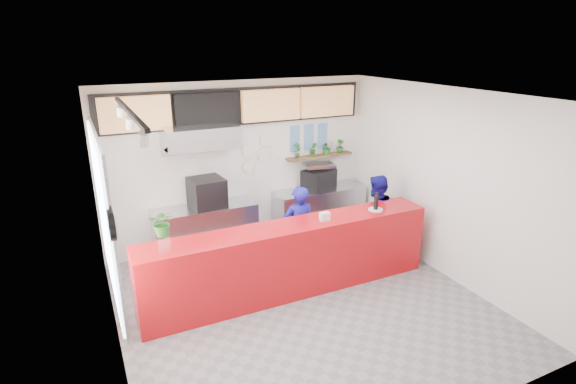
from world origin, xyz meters
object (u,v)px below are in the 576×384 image
object	(u,v)px
panini_oven	(207,193)
espresso_machine	(319,179)
service_counter	(291,259)
staff_right	(375,217)
staff_center	(299,230)
pepper_mill	(376,201)

from	to	relation	value
panini_oven	espresso_machine	xyz separation A→B (m)	(2.22, 0.00, -0.06)
service_counter	panini_oven	size ratio (longest dim) A/B	8.02
espresso_machine	staff_right	world-z (taller)	staff_right
staff_center	pepper_mill	world-z (taller)	staff_center
panini_oven	staff_right	world-z (taller)	staff_right
staff_right	pepper_mill	xyz separation A→B (m)	(-0.38, -0.50, 0.51)
service_counter	panini_oven	bearing A→B (deg)	112.25
service_counter	panini_oven	xyz separation A→B (m)	(-0.74, 1.80, 0.60)
panini_oven	staff_right	distance (m)	2.95
service_counter	staff_center	xyz separation A→B (m)	(0.40, 0.53, 0.19)
panini_oven	staff_center	world-z (taller)	staff_center
service_counter	espresso_machine	xyz separation A→B (m)	(1.48, 1.80, 0.54)
staff_right	service_counter	bearing A→B (deg)	-9.38
staff_center	pepper_mill	size ratio (longest dim) A/B	5.41
panini_oven	espresso_machine	size ratio (longest dim) A/B	0.93
staff_center	staff_right	bearing A→B (deg)	-178.96
panini_oven	pepper_mill	distance (m)	2.88
espresso_machine	pepper_mill	bearing A→B (deg)	-111.14
staff_center	espresso_machine	bearing A→B (deg)	-126.46
staff_center	panini_oven	bearing A→B (deg)	-44.37
staff_right	pepper_mill	distance (m)	0.81
panini_oven	staff_right	bearing A→B (deg)	-32.09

